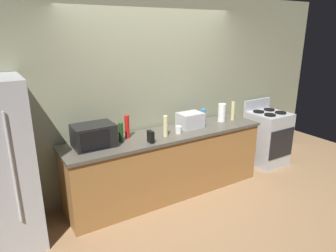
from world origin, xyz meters
TOP-DOWN VIEW (x-y plane):
  - ground_plane at (0.00, 0.00)m, footprint 8.00×8.00m
  - back_wall at (0.00, 0.81)m, footprint 6.40×0.10m
  - counter_run at (0.00, 0.40)m, footprint 2.84×0.64m
  - stove_range at (2.00, 0.40)m, footprint 0.60×0.61m
  - microwave at (-1.00, 0.45)m, footprint 0.48×0.35m
  - toaster_oven at (0.41, 0.46)m, footprint 0.34×0.26m
  - paper_towel_roll at (0.99, 0.45)m, footprint 0.12×0.12m
  - cordless_phone at (-0.37, 0.21)m, footprint 0.05×0.11m
  - bottle_wine at (-0.67, 0.43)m, footprint 0.06×0.06m
  - bottle_hand_soap at (-0.09, 0.31)m, footprint 0.06×0.06m
  - bottle_vinegar at (1.18, 0.42)m, footprint 0.06×0.06m
  - bottle_spray_cleaner at (0.70, 0.54)m, footprint 0.06×0.06m
  - bottle_hot_sauce at (-0.54, 0.52)m, footprint 0.06×0.06m
  - mug_white at (0.12, 0.32)m, footprint 0.08×0.08m

SIDE VIEW (x-z plane):
  - ground_plane at x=0.00m, z-range 0.00..0.00m
  - counter_run at x=0.00m, z-range 0.00..0.90m
  - stove_range at x=2.00m, z-range -0.08..1.00m
  - mug_white at x=0.12m, z-range 0.90..1.00m
  - cordless_phone at x=-0.37m, z-range 0.90..1.05m
  - toaster_oven at x=0.41m, z-range 0.90..1.11m
  - bottle_spray_cleaner at x=0.70m, z-range 0.90..1.11m
  - bottle_wine at x=-0.67m, z-range 0.90..1.14m
  - microwave at x=-1.00m, z-range 0.90..1.17m
  - paper_towel_roll at x=0.99m, z-range 0.90..1.17m
  - bottle_hand_soap at x=-0.09m, z-range 0.90..1.18m
  - bottle_vinegar at x=1.18m, z-range 0.90..1.19m
  - bottle_hot_sauce at x=-0.54m, z-range 0.90..1.20m
  - back_wall at x=0.00m, z-range 0.00..2.70m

